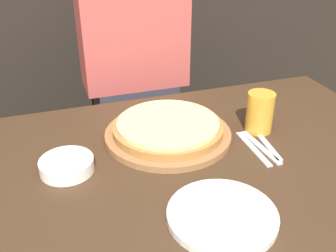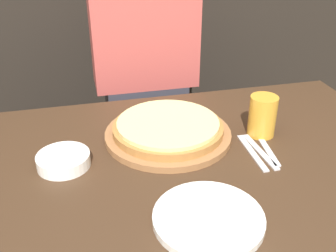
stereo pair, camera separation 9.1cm
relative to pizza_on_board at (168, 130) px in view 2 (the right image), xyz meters
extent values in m
cylinder|color=#99663D|center=(0.00, 0.00, -0.02)|extent=(0.39, 0.39, 0.02)
cylinder|color=#A87038|center=(0.00, 0.00, 0.01)|extent=(0.34, 0.34, 0.02)
cylinder|color=#EAD184|center=(0.00, 0.00, 0.02)|extent=(0.31, 0.31, 0.01)
cylinder|color=gold|center=(0.29, -0.05, 0.04)|extent=(0.09, 0.09, 0.13)
cylinder|color=white|center=(0.29, -0.05, 0.10)|extent=(0.08, 0.08, 0.02)
cylinder|color=white|center=(0.00, -0.39, -0.02)|extent=(0.26, 0.26, 0.02)
cylinder|color=white|center=(-0.32, -0.08, -0.01)|extent=(0.15, 0.15, 0.04)
cube|color=silver|center=(0.22, -0.15, -0.02)|extent=(0.02, 0.20, 0.00)
cube|color=silver|center=(0.24, -0.15, -0.02)|extent=(0.03, 0.20, 0.00)
cube|color=silver|center=(0.27, -0.15, -0.02)|extent=(0.04, 0.17, 0.00)
cube|color=#33333D|center=(0.02, 0.51, -0.42)|extent=(0.33, 0.20, 0.75)
cube|color=#B74C47|center=(0.02, 0.51, 0.16)|extent=(0.42, 0.20, 0.42)
camera|label=1|loc=(-0.34, -1.00, 0.60)|focal=42.00mm
camera|label=2|loc=(-0.25, -1.03, 0.60)|focal=42.00mm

